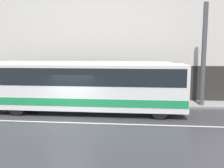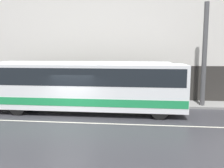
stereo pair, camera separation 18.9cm
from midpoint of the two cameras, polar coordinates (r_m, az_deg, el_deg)
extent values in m
plane|color=#333338|center=(13.94, -9.72, -8.65)|extent=(60.00, 60.00, 0.00)
cube|color=gray|center=(18.75, -5.39, -4.10)|extent=(60.00, 2.24, 0.14)
cube|color=silver|center=(19.66, -4.82, 12.32)|extent=(60.00, 0.30, 10.98)
cube|color=#2D2B28|center=(19.60, -4.78, 0.28)|extent=(60.00, 0.06, 2.74)
cube|color=beige|center=(13.94, -9.72, -8.64)|extent=(54.00, 0.14, 0.01)
cube|color=white|center=(15.64, -6.21, -0.39)|extent=(12.47, 2.48, 2.72)
cube|color=#1E8C4C|center=(15.77, -6.17, -3.30)|extent=(12.41, 2.51, 0.45)
cube|color=black|center=(15.56, -6.25, 2.02)|extent=(12.10, 2.50, 1.03)
cube|color=orange|center=(15.39, 16.86, 3.56)|extent=(0.12, 1.86, 0.28)
cube|color=white|center=(15.50, -6.29, 4.80)|extent=(10.60, 2.11, 0.12)
cylinder|color=black|center=(14.48, 11.19, -6.05)|extent=(0.98, 0.28, 0.98)
cylinder|color=black|center=(16.59, 10.58, -4.28)|extent=(0.98, 0.28, 0.98)
cylinder|color=black|center=(16.14, -20.47, -4.97)|extent=(0.98, 0.28, 0.98)
cylinder|color=black|center=(18.05, -17.38, -3.53)|extent=(0.98, 0.28, 0.98)
cylinder|color=#4C4C4F|center=(17.99, 20.66, 6.26)|extent=(0.32, 0.32, 6.91)
cylinder|color=#1E5933|center=(18.15, -7.10, -2.10)|extent=(0.36, 0.36, 1.36)
sphere|color=tan|center=(18.03, -7.14, 0.43)|extent=(0.25, 0.25, 0.25)
camera|label=1|loc=(0.09, -89.65, 0.05)|focal=40.00mm
camera|label=2|loc=(0.09, 90.35, -0.05)|focal=40.00mm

